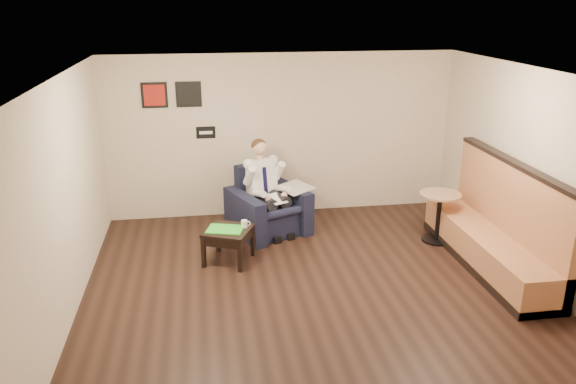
{
  "coord_description": "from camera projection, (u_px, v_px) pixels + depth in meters",
  "views": [
    {
      "loc": [
        -1.37,
        -6.39,
        3.65
      ],
      "look_at": [
        -0.18,
        1.2,
        0.99
      ],
      "focal_mm": 35.0,
      "sensor_mm": 36.0,
      "label": 1
    }
  ],
  "objects": [
    {
      "name": "wall_front",
      "position": [
        401.0,
        323.0,
        4.1
      ],
      "size": [
        6.0,
        0.02,
        2.8
      ],
      "primitive_type": "cube",
      "color": "beige",
      "rests_on": "ground"
    },
    {
      "name": "armchair",
      "position": [
        268.0,
        201.0,
        9.1
      ],
      "size": [
        1.42,
        1.42,
        1.05
      ],
      "primitive_type": "cube",
      "rotation": [
        0.0,
        0.0,
        0.4
      ],
      "color": "black",
      "rests_on": "ground"
    },
    {
      "name": "banquette",
      "position": [
        492.0,
        216.0,
        7.86
      ],
      "size": [
        0.7,
        2.94,
        1.5
      ],
      "primitive_type": "cube",
      "color": "#AA6941",
      "rests_on": "ground"
    },
    {
      "name": "wall_right",
      "position": [
        542.0,
        179.0,
        7.34
      ],
      "size": [
        0.02,
        6.0,
        2.8
      ],
      "primitive_type": "cube",
      "color": "beige",
      "rests_on": "ground"
    },
    {
      "name": "wall_back",
      "position": [
        282.0,
        135.0,
        9.7
      ],
      "size": [
        6.0,
        0.02,
        2.8
      ],
      "primitive_type": "cube",
      "color": "beige",
      "rests_on": "ground"
    },
    {
      "name": "ground",
      "position": [
        315.0,
        292.0,
        7.36
      ],
      "size": [
        6.0,
        6.0,
        0.0
      ],
      "primitive_type": "plane",
      "color": "black",
      "rests_on": "ground"
    },
    {
      "name": "ceiling",
      "position": [
        319.0,
        76.0,
        6.44
      ],
      "size": [
        6.0,
        6.0,
        0.02
      ],
      "primitive_type": "cube",
      "color": "white",
      "rests_on": "wall_back"
    },
    {
      "name": "seated_man",
      "position": [
        272.0,
        192.0,
        8.93
      ],
      "size": [
        1.03,
        1.21,
        1.44
      ],
      "primitive_type": null,
      "rotation": [
        0.0,
        0.0,
        0.4
      ],
      "color": "white",
      "rests_on": "armchair"
    },
    {
      "name": "coffee_mug",
      "position": [
        244.0,
        224.0,
        8.11
      ],
      "size": [
        0.12,
        0.12,
        0.11
      ],
      "primitive_type": "cylinder",
      "rotation": [
        0.0,
        0.0,
        -0.42
      ],
      "color": "white",
      "rests_on": "side_table"
    },
    {
      "name": "seating_sign",
      "position": [
        206.0,
        132.0,
        9.46
      ],
      "size": [
        0.32,
        0.02,
        0.2
      ],
      "primitive_type": "cube",
      "color": "black",
      "rests_on": "wall_back"
    },
    {
      "name": "smartphone",
      "position": [
        236.0,
        225.0,
        8.2
      ],
      "size": [
        0.17,
        0.15,
        0.01
      ],
      "primitive_type": "cube",
      "rotation": [
        0.0,
        0.0,
        -0.6
      ],
      "color": "black",
      "rests_on": "side_table"
    },
    {
      "name": "art_print_right",
      "position": [
        189.0,
        94.0,
        9.21
      ],
      "size": [
        0.42,
        0.03,
        0.42
      ],
      "primitive_type": "cube",
      "color": "black",
      "rests_on": "wall_back"
    },
    {
      "name": "art_print_left",
      "position": [
        154.0,
        95.0,
        9.13
      ],
      "size": [
        0.42,
        0.03,
        0.42
      ],
      "primitive_type": "cube",
      "color": "#A51D14",
      "rests_on": "wall_back"
    },
    {
      "name": "newspaper",
      "position": [
        295.0,
        187.0,
        9.17
      ],
      "size": [
        0.66,
        0.71,
        0.01
      ],
      "primitive_type": "cube",
      "rotation": [
        0.0,
        0.0,
        0.46
      ],
      "color": "silver",
      "rests_on": "armchair"
    },
    {
      "name": "green_folder",
      "position": [
        225.0,
        229.0,
        8.04
      ],
      "size": [
        0.59,
        0.49,
        0.01
      ],
      "primitive_type": "cube",
      "rotation": [
        0.0,
        0.0,
        -0.28
      ],
      "color": "green",
      "rests_on": "side_table"
    },
    {
      "name": "lap_papers",
      "position": [
        276.0,
        199.0,
        8.86
      ],
      "size": [
        0.37,
        0.41,
        0.01
      ],
      "primitive_type": "cube",
      "rotation": [
        0.0,
        0.0,
        0.47
      ],
      "color": "white",
      "rests_on": "seated_man"
    },
    {
      "name": "wall_left",
      "position": [
        62.0,
        204.0,
        6.46
      ],
      "size": [
        0.02,
        6.0,
        2.8
      ],
      "primitive_type": "cube",
      "color": "beige",
      "rests_on": "ground"
    },
    {
      "name": "cafe_table",
      "position": [
        438.0,
        217.0,
        8.79
      ],
      "size": [
        0.7,
        0.7,
        0.79
      ],
      "primitive_type": "cylinder",
      "rotation": [
        0.0,
        0.0,
        -0.1
      ],
      "color": "#9E7756",
      "rests_on": "ground"
    },
    {
      "name": "side_table",
      "position": [
        229.0,
        245.0,
        8.14
      ],
      "size": [
        0.82,
        0.82,
        0.51
      ],
      "primitive_type": "cube",
      "rotation": [
        0.0,
        0.0,
        -0.42
      ],
      "color": "black",
      "rests_on": "ground"
    }
  ]
}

